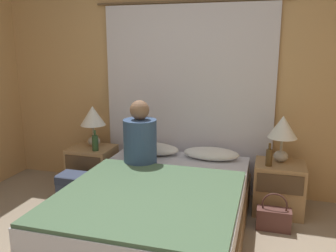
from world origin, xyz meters
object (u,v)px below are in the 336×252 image
object	(u,v)px
pillow_left	(153,149)
beer_bottle_on_right_stand	(269,157)
pillow_right	(211,154)
beer_bottle_on_left_stand	(95,143)
backpack_on_floor	(74,188)
handbag_on_floor	(274,218)
person_left_in_bed	(140,138)
bed	(158,209)
lamp_right	(283,130)
nightstand_right	(279,188)
lamp_left	(93,119)
nightstand_left	(93,168)

from	to	relation	value
pillow_left	beer_bottle_on_right_stand	xyz separation A→B (m)	(1.23, -0.19, 0.07)
pillow_right	beer_bottle_on_left_stand	distance (m)	1.26
backpack_on_floor	handbag_on_floor	size ratio (longest dim) A/B	0.99
pillow_right	person_left_in_bed	size ratio (longest dim) A/B	0.90
pillow_left	beer_bottle_on_left_stand	bearing A→B (deg)	-161.84
beer_bottle_on_left_stand	backpack_on_floor	distance (m)	0.53
bed	beer_bottle_on_right_stand	size ratio (longest dim) A/B	9.11
backpack_on_floor	lamp_right	bearing A→B (deg)	13.96
lamp_right	person_left_in_bed	xyz separation A→B (m)	(-1.36, -0.31, -0.10)
nightstand_right	lamp_left	xyz separation A→B (m)	(-2.03, 0.06, 0.57)
lamp_left	person_left_in_bed	xyz separation A→B (m)	(0.68, -0.31, -0.10)
lamp_left	beer_bottle_on_right_stand	distance (m)	1.94
nightstand_right	handbag_on_floor	xyz separation A→B (m)	(-0.04, -0.38, -0.14)
bed	nightstand_left	bearing A→B (deg)	144.61
bed	handbag_on_floor	bearing A→B (deg)	19.49
nightstand_right	lamp_left	bearing A→B (deg)	178.25
beer_bottle_on_left_stand	beer_bottle_on_right_stand	world-z (taller)	beer_bottle_on_left_stand
pillow_left	beer_bottle_on_left_stand	xyz separation A→B (m)	(-0.59, -0.19, 0.08)
person_left_in_bed	beer_bottle_on_left_stand	distance (m)	0.61
bed	pillow_right	size ratio (longest dim) A/B	3.46
beer_bottle_on_left_stand	pillow_left	bearing A→B (deg)	18.16
bed	pillow_left	size ratio (longest dim) A/B	3.46
beer_bottle_on_right_stand	pillow_right	bearing A→B (deg)	161.51
nightstand_left	beer_bottle_on_right_stand	size ratio (longest dim) A/B	2.27
bed	person_left_in_bed	size ratio (longest dim) A/B	3.12
lamp_right	backpack_on_floor	world-z (taller)	lamp_right
lamp_right	handbag_on_floor	bearing A→B (deg)	-95.12
nightstand_right	backpack_on_floor	distance (m)	2.06
pillow_left	handbag_on_floor	distance (m)	1.44
bed	nightstand_right	size ratio (longest dim) A/B	4.02
pillow_right	backpack_on_floor	distance (m)	1.46
lamp_right	beer_bottle_on_right_stand	world-z (taller)	lamp_right
beer_bottle_on_right_stand	nightstand_right	bearing A→B (deg)	40.93
nightstand_left	person_left_in_bed	world-z (taller)	person_left_in_bed
lamp_left	backpack_on_floor	world-z (taller)	lamp_left
pillow_left	handbag_on_floor	world-z (taller)	pillow_left
lamp_right	beer_bottle_on_left_stand	bearing A→B (deg)	-175.31
pillow_right	lamp_right	bearing A→B (deg)	-2.98
pillow_right	beer_bottle_on_right_stand	world-z (taller)	beer_bottle_on_right_stand
pillow_left	lamp_right	bearing A→B (deg)	-1.54
pillow_right	beer_bottle_on_right_stand	size ratio (longest dim) A/B	2.63
pillow_right	handbag_on_floor	bearing A→B (deg)	-35.96
backpack_on_floor	lamp_left	bearing A→B (deg)	92.14
nightstand_right	lamp_right	size ratio (longest dim) A/B	1.09
pillow_left	bed	bearing A→B (deg)	-68.52
handbag_on_floor	nightstand_right	bearing A→B (deg)	84.04
beer_bottle_on_right_stand	handbag_on_floor	size ratio (longest dim) A/B	0.64
beer_bottle_on_right_stand	handbag_on_floor	bearing A→B (deg)	-75.58
nightstand_right	person_left_in_bed	world-z (taller)	person_left_in_bed
bed	handbag_on_floor	xyz separation A→B (m)	(0.98, 0.35, -0.12)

